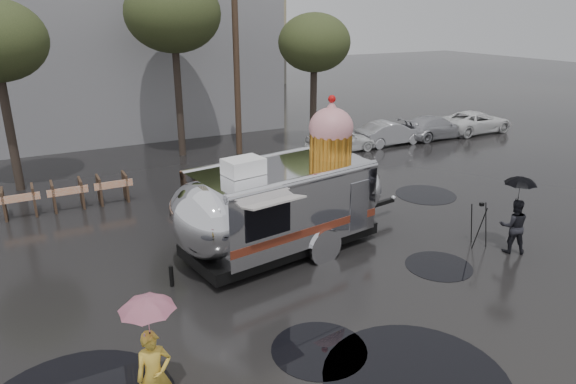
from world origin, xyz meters
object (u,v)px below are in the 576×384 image
tripod (479,221)px  airstream_trailer (285,200)px  person_left (154,375)px  person_right (514,226)px

tripod → airstream_trailer: bearing=168.8°
person_left → tripod: (9.94, 2.29, -0.04)m
person_right → person_left: bearing=43.6°
person_left → person_right: bearing=9.2°
airstream_trailer → person_right: 6.48m
airstream_trailer → tripod: size_ratio=5.95×
airstream_trailer → person_left: bearing=-144.9°
person_right → tripod: size_ratio=1.17×
airstream_trailer → person_left: size_ratio=4.97×
person_left → tripod: 10.20m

